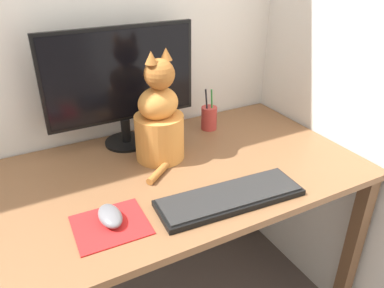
{
  "coord_description": "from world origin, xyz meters",
  "views": [
    {
      "loc": [
        -0.44,
        -1.01,
        1.44
      ],
      "look_at": [
        0.06,
        -0.07,
        0.88
      ],
      "focal_mm": 35.0,
      "sensor_mm": 36.0,
      "label": 1
    }
  ],
  "objects_px": {
    "monitor": "(122,81)",
    "pen_cup": "(209,118)",
    "keyboard": "(230,197)",
    "cat": "(159,120)",
    "computer_mouse_left": "(110,216)"
  },
  "relations": [
    {
      "from": "keyboard",
      "to": "cat",
      "type": "distance_m",
      "value": 0.38
    },
    {
      "from": "monitor",
      "to": "computer_mouse_left",
      "type": "distance_m",
      "value": 0.53
    },
    {
      "from": "pen_cup",
      "to": "cat",
      "type": "bearing_deg",
      "value": -155.24
    },
    {
      "from": "pen_cup",
      "to": "computer_mouse_left",
      "type": "bearing_deg",
      "value": -144.16
    },
    {
      "from": "keyboard",
      "to": "pen_cup",
      "type": "xyz_separation_m",
      "value": [
        0.2,
        0.47,
        0.04
      ]
    },
    {
      "from": "keyboard",
      "to": "pen_cup",
      "type": "distance_m",
      "value": 0.51
    },
    {
      "from": "keyboard",
      "to": "computer_mouse_left",
      "type": "xyz_separation_m",
      "value": [
        -0.35,
        0.07,
        0.01
      ]
    },
    {
      "from": "computer_mouse_left",
      "to": "pen_cup",
      "type": "relative_size",
      "value": 0.61
    },
    {
      "from": "pen_cup",
      "to": "keyboard",
      "type": "bearing_deg",
      "value": -113.1
    },
    {
      "from": "computer_mouse_left",
      "to": "cat",
      "type": "xyz_separation_m",
      "value": [
        0.27,
        0.27,
        0.13
      ]
    },
    {
      "from": "monitor",
      "to": "pen_cup",
      "type": "xyz_separation_m",
      "value": [
        0.35,
        -0.04,
        -0.2
      ]
    },
    {
      "from": "monitor",
      "to": "pen_cup",
      "type": "bearing_deg",
      "value": -6.03
    },
    {
      "from": "keyboard",
      "to": "pen_cup",
      "type": "bearing_deg",
      "value": 70.79
    },
    {
      "from": "monitor",
      "to": "keyboard",
      "type": "bearing_deg",
      "value": -73.45
    },
    {
      "from": "monitor",
      "to": "cat",
      "type": "height_order",
      "value": "monitor"
    }
  ]
}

